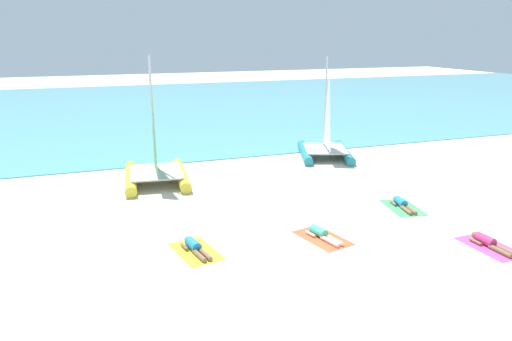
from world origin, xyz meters
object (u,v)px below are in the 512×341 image
sunbather_leftmost (195,247)px  towel_center_right (403,208)px  towel_leftmost (196,251)px  towel_center_left (323,238)px  towel_rightmost (490,247)px  sailboat_yellow (156,165)px  sailboat_teal (325,143)px  sunbather_center_left (321,234)px  sunbather_center_right (402,204)px  sunbather_rightmost (489,242)px

sunbather_leftmost → towel_center_right: bearing=-3.8°
towel_leftmost → towel_center_left: (4.06, -0.40, 0.00)m
sunbather_leftmost → towel_center_left: size_ratio=0.82×
towel_rightmost → sunbather_leftmost: bearing=161.9°
sunbather_leftmost → towel_rightmost: sunbather_leftmost is taller
sailboat_yellow → towel_center_right: (8.26, -6.39, -0.81)m
sailboat_yellow → towel_center_right: 10.47m
sailboat_teal → towel_center_left: 10.70m
towel_leftmost → towel_rightmost: (8.60, -2.75, 0.00)m
towel_center_right → sunbather_leftmost: bearing=-172.8°
sunbather_center_left → towel_rightmost: (4.55, -2.41, -0.13)m
sailboat_teal → towel_center_right: (-0.85, -7.93, -0.77)m
towel_center_left → sunbather_center_left: sunbather_center_left is taller
sunbather_leftmost → towel_center_left: 4.10m
sailboat_yellow → sunbather_center_right: 10.44m
sailboat_teal → towel_center_left: sailboat_teal is taller
sunbather_center_left → towel_center_left: bearing=-90.0°
towel_center_right → towel_rightmost: same height
sunbather_leftmost → sunbather_center_left: same height
sunbather_rightmost → towel_rightmost: bearing=-90.0°
sailboat_yellow → sunbather_rightmost: size_ratio=3.50×
towel_center_left → sunbather_rightmost: sunbather_rightmost is taller
towel_leftmost → sunbather_leftmost: (-0.01, 0.07, 0.13)m
sailboat_teal → sailboat_yellow: bearing=-150.7°
sailboat_teal → sunbather_leftmost: 12.77m
towel_leftmost → sunbather_center_right: (8.23, 1.17, 0.13)m
sailboat_teal → sunbather_leftmost: bearing=-115.7°
sailboat_yellow → towel_center_right: sailboat_yellow is taller
sailboat_teal → sunbather_rightmost: sailboat_teal is taller
towel_leftmost → towel_rightmost: size_ratio=1.00×
sailboat_teal → sunbather_center_left: size_ratio=3.36×
sailboat_yellow → sailboat_teal: size_ratio=1.04×
towel_center_left → sunbather_center_left: (-0.01, 0.07, 0.13)m
sailboat_teal → towel_center_left: size_ratio=2.76×
towel_leftmost → towel_center_right: (8.22, 1.10, 0.00)m
towel_center_left → towel_rightmost: size_ratio=1.00×
towel_rightmost → sunbather_center_right: bearing=95.4°
sunbather_center_right → sunbather_rightmost: 3.87m
towel_center_right → sunbather_center_right: size_ratio=1.21×
sailboat_yellow → towel_leftmost: size_ratio=2.88×
towel_center_right → sunbather_center_right: 0.14m
sunbather_leftmost → sunbather_center_right: 8.31m
sunbather_leftmost → towel_center_left: bearing=-17.5°
towel_leftmost → sunbather_leftmost: bearing=101.0°
sailboat_teal → sunbather_rightmost: 11.74m
towel_center_left → sunbather_center_right: 4.46m
sunbather_leftmost → sunbather_center_right: same height
towel_rightmost → sailboat_yellow: bearing=130.2°
sailboat_teal → sunbather_center_right: sailboat_teal is taller
sailboat_teal → sunbather_center_left: (-5.02, -9.36, -0.65)m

